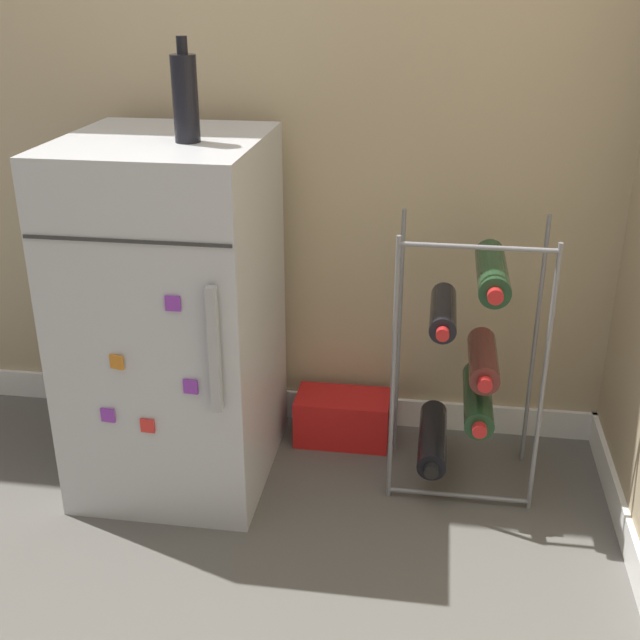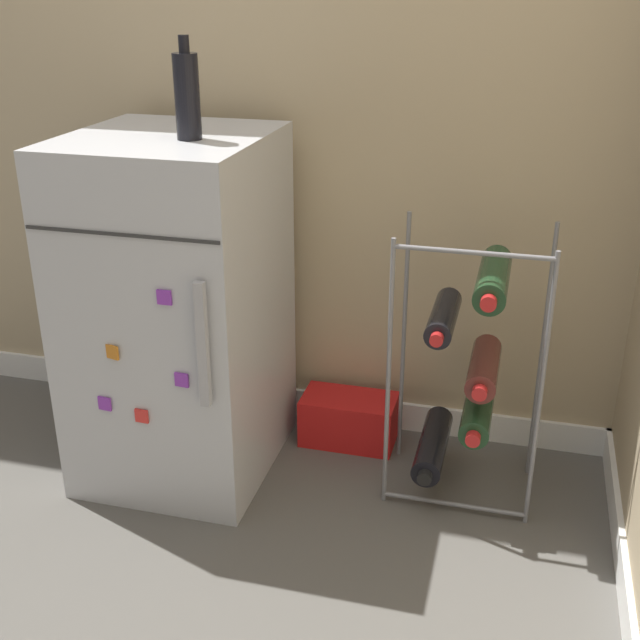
% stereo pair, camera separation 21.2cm
% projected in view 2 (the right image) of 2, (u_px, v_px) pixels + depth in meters
% --- Properties ---
extents(ground_plane, '(14.00, 14.00, 0.00)m').
position_uv_depth(ground_plane, '(266.00, 530.00, 2.06)').
color(ground_plane, '#56544F').
extents(wall_back, '(6.75, 0.07, 2.50)m').
position_uv_depth(wall_back, '(328.00, 5.00, 2.12)').
color(wall_back, tan).
rests_on(wall_back, ground_plane).
extents(mini_fridge, '(0.50, 0.58, 0.95)m').
position_uv_depth(mini_fridge, '(179.00, 310.00, 2.19)').
color(mini_fridge, '#B7BABF').
rests_on(mini_fridge, ground_plane).
extents(wine_rack, '(0.39, 0.33, 0.74)m').
position_uv_depth(wine_rack, '(467.00, 368.00, 2.09)').
color(wine_rack, slate).
rests_on(wine_rack, ground_plane).
extents(soda_box, '(0.28, 0.16, 0.15)m').
position_uv_depth(soda_box, '(349.00, 419.00, 2.43)').
color(soda_box, red).
rests_on(soda_box, ground_plane).
extents(fridge_top_bottle, '(0.06, 0.06, 0.24)m').
position_uv_depth(fridge_top_bottle, '(187.00, 95.00, 1.90)').
color(fridge_top_bottle, black).
rests_on(fridge_top_bottle, mini_fridge).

